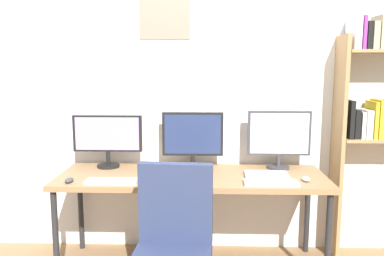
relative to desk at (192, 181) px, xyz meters
The scene contains 10 objects.
wall_back 0.74m from the desk, 90.04° to the left, with size 4.41×0.11×2.60m.
desk is the anchor object (origin of this frame).
monitor_left 0.78m from the desk, 162.82° to the left, with size 0.56×0.18×0.42m.
monitor_center 0.37m from the desk, 90.00° to the left, with size 0.49×0.18×0.45m.
monitor_right 0.78m from the desk, 17.18° to the left, with size 0.50×0.18×0.46m.
keyboard_left 0.61m from the desk, 157.67° to the right, with size 0.36×0.13×0.02m, color silver.
keyboard_right 0.61m from the desk, 22.33° to the right, with size 0.38×0.13×0.02m, color silver.
mouse_left_side 0.89m from the desk, 164.86° to the right, with size 0.06×0.10×0.03m, color #38383D.
mouse_right_side 0.84m from the desk, 10.04° to the right, with size 0.06×0.10×0.03m, color silver.
laptop_closed 0.56m from the desk, ahead, with size 0.32×0.22×0.02m, color silver.
Camera 1 is at (0.10, -2.35, 1.55)m, focal length 37.62 mm.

